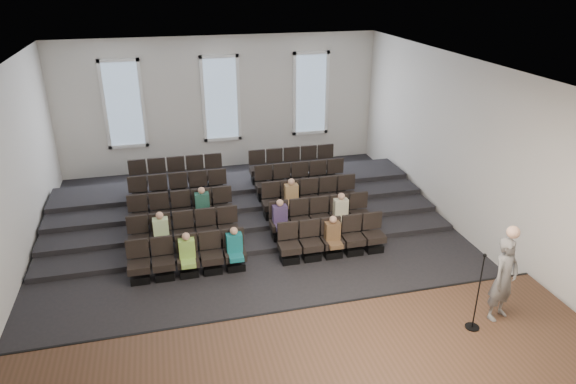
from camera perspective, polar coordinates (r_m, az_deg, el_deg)
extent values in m
plane|color=black|center=(14.21, -3.29, -6.84)|extent=(14.00, 14.00, 0.00)
cube|color=white|center=(12.45, -3.84, 13.45)|extent=(12.00, 14.00, 0.02)
cube|color=silver|center=(19.77, -7.46, 9.70)|extent=(12.00, 0.04, 5.00)
cube|color=silver|center=(7.23, 7.54, -17.17)|extent=(12.00, 0.04, 5.00)
cube|color=silver|center=(15.33, 19.20, 4.45)|extent=(0.04, 14.00, 5.00)
cube|color=#442B1D|center=(10.08, 2.65, -20.01)|extent=(11.80, 3.60, 0.50)
cube|color=black|center=(11.37, 0.02, -14.05)|extent=(11.80, 0.06, 0.52)
cube|color=black|center=(16.20, -4.89, -2.54)|extent=(11.80, 4.80, 0.15)
cube|color=black|center=(16.64, -5.20, -1.54)|extent=(11.80, 3.75, 0.30)
cube|color=black|center=(17.08, -5.50, -0.58)|extent=(11.80, 2.70, 0.45)
cube|color=black|center=(17.52, -5.78, 0.33)|extent=(11.80, 1.65, 0.60)
cube|color=black|center=(13.51, -16.08, -9.12)|extent=(0.47, 0.43, 0.20)
cube|color=black|center=(13.35, -16.23, -8.00)|extent=(0.55, 0.50, 0.19)
cube|color=black|center=(13.33, -16.41, -6.03)|extent=(0.55, 0.08, 0.50)
cube|color=black|center=(13.48, -13.51, -8.89)|extent=(0.47, 0.43, 0.20)
cube|color=black|center=(13.32, -13.64, -7.76)|extent=(0.55, 0.50, 0.19)
cube|color=black|center=(13.30, -13.83, -5.79)|extent=(0.55, 0.08, 0.50)
cube|color=black|center=(13.48, -10.94, -8.63)|extent=(0.47, 0.43, 0.20)
cube|color=black|center=(13.32, -11.05, -7.51)|extent=(0.55, 0.50, 0.19)
cube|color=black|center=(13.30, -11.25, -5.53)|extent=(0.55, 0.08, 0.50)
cube|color=black|center=(13.51, -8.38, -8.36)|extent=(0.47, 0.43, 0.20)
cube|color=black|center=(13.35, -8.46, -7.24)|extent=(0.55, 0.50, 0.19)
cube|color=black|center=(13.33, -8.67, -5.27)|extent=(0.55, 0.08, 0.50)
cube|color=black|center=(13.56, -5.84, -8.08)|extent=(0.47, 0.43, 0.20)
cube|color=black|center=(13.40, -5.90, -6.95)|extent=(0.55, 0.50, 0.19)
cube|color=black|center=(13.38, -6.11, -4.99)|extent=(0.55, 0.08, 0.50)
cube|color=black|center=(13.79, 0.16, -7.35)|extent=(0.47, 0.43, 0.20)
cube|color=black|center=(13.64, 0.17, -6.23)|extent=(0.55, 0.50, 0.19)
cube|color=black|center=(13.62, -0.05, -4.31)|extent=(0.55, 0.08, 0.50)
cube|color=black|center=(13.93, 2.57, -7.03)|extent=(0.47, 0.43, 0.20)
cube|color=black|center=(13.78, 2.60, -5.92)|extent=(0.55, 0.50, 0.19)
cube|color=black|center=(13.76, 2.38, -4.02)|extent=(0.55, 0.08, 0.50)
cube|color=black|center=(14.10, 4.93, -6.70)|extent=(0.47, 0.43, 0.20)
cube|color=black|center=(13.94, 4.97, -5.60)|extent=(0.55, 0.50, 0.19)
cube|color=black|center=(13.92, 4.75, -3.72)|extent=(0.55, 0.08, 0.50)
cube|color=black|center=(14.28, 7.22, -6.38)|extent=(0.47, 0.43, 0.20)
cube|color=black|center=(14.13, 7.29, -5.29)|extent=(0.55, 0.50, 0.19)
cube|color=black|center=(14.11, 7.07, -3.43)|extent=(0.55, 0.08, 0.50)
cube|color=black|center=(14.49, 9.45, -6.05)|extent=(0.47, 0.43, 0.20)
cube|color=black|center=(14.34, 9.53, -4.97)|extent=(0.55, 0.50, 0.19)
cube|color=black|center=(14.33, 9.31, -3.15)|extent=(0.55, 0.08, 0.50)
cube|color=black|center=(14.34, -16.10, -6.39)|extent=(0.47, 0.43, 0.20)
cube|color=black|center=(14.19, -16.24, -5.30)|extent=(0.55, 0.50, 0.19)
cube|color=black|center=(14.19, -16.41, -3.45)|extent=(0.55, 0.08, 0.50)
cube|color=black|center=(14.31, -13.70, -6.16)|extent=(0.47, 0.43, 0.20)
cube|color=black|center=(14.16, -13.82, -5.07)|extent=(0.55, 0.50, 0.19)
cube|color=black|center=(14.16, -14.00, -3.22)|extent=(0.55, 0.08, 0.50)
cube|color=black|center=(14.31, -11.29, -5.93)|extent=(0.47, 0.43, 0.20)
cube|color=black|center=(14.16, -11.39, -4.84)|extent=(0.55, 0.50, 0.19)
cube|color=black|center=(14.16, -11.58, -2.98)|extent=(0.55, 0.08, 0.50)
cube|color=black|center=(14.33, -8.89, -5.68)|extent=(0.47, 0.43, 0.20)
cube|color=black|center=(14.19, -8.97, -4.59)|extent=(0.55, 0.50, 0.19)
cube|color=black|center=(14.19, -9.16, -2.74)|extent=(0.55, 0.08, 0.50)
cube|color=black|center=(14.38, -6.51, -5.42)|extent=(0.47, 0.43, 0.20)
cube|color=black|center=(14.24, -6.57, -4.33)|extent=(0.55, 0.50, 0.19)
cube|color=black|center=(14.24, -6.76, -2.49)|extent=(0.55, 0.08, 0.50)
cube|color=black|center=(14.60, -0.86, -4.78)|extent=(0.47, 0.43, 0.20)
cube|color=black|center=(14.46, -0.86, -3.70)|extent=(0.55, 0.50, 0.19)
cube|color=black|center=(14.46, -1.07, -1.89)|extent=(0.55, 0.08, 0.50)
cube|color=black|center=(14.74, 1.42, -4.51)|extent=(0.47, 0.43, 0.20)
cube|color=black|center=(14.59, 1.43, -3.44)|extent=(0.55, 0.50, 0.19)
cube|color=black|center=(14.59, 1.23, -1.64)|extent=(0.55, 0.08, 0.50)
cube|color=black|center=(14.89, 3.65, -4.23)|extent=(0.47, 0.43, 0.20)
cube|color=black|center=(14.75, 3.68, -3.17)|extent=(0.55, 0.50, 0.19)
cube|color=black|center=(14.75, 3.48, -1.39)|extent=(0.55, 0.08, 0.50)
cube|color=black|center=(15.07, 5.83, -3.96)|extent=(0.47, 0.43, 0.20)
cube|color=black|center=(14.93, 5.88, -2.91)|extent=(0.55, 0.50, 0.19)
cube|color=black|center=(14.93, 5.68, -1.15)|extent=(0.55, 0.08, 0.50)
cube|color=black|center=(15.27, 7.96, -3.69)|extent=(0.47, 0.43, 0.20)
cube|color=black|center=(15.13, 8.02, -2.64)|extent=(0.55, 0.50, 0.19)
cube|color=black|center=(15.13, 7.82, -0.91)|extent=(0.55, 0.08, 0.50)
cube|color=black|center=(15.19, -16.12, -3.96)|extent=(0.47, 0.42, 0.20)
cube|color=black|center=(15.06, -16.25, -2.91)|extent=(0.55, 0.50, 0.19)
cube|color=black|center=(15.08, -16.41, -1.17)|extent=(0.55, 0.08, 0.50)
cube|color=black|center=(15.17, -13.86, -3.74)|extent=(0.47, 0.42, 0.20)
cube|color=black|center=(15.03, -13.97, -2.69)|extent=(0.55, 0.50, 0.19)
cube|color=black|center=(15.05, -14.14, -0.95)|extent=(0.55, 0.08, 0.50)
cube|color=black|center=(15.17, -11.60, -3.52)|extent=(0.47, 0.42, 0.20)
cube|color=black|center=(15.03, -11.69, -2.47)|extent=(0.55, 0.50, 0.19)
cube|color=black|center=(15.05, -11.87, -0.73)|extent=(0.55, 0.08, 0.50)
cube|color=black|center=(15.19, -9.34, -3.29)|extent=(0.47, 0.42, 0.20)
cube|color=black|center=(15.05, -9.42, -2.24)|extent=(0.55, 0.50, 0.19)
cube|color=black|center=(15.07, -9.60, -0.50)|extent=(0.55, 0.08, 0.50)
cube|color=black|center=(15.24, -7.10, -3.06)|extent=(0.47, 0.42, 0.20)
cube|color=black|center=(15.10, -7.16, -2.01)|extent=(0.55, 0.50, 0.19)
cube|color=black|center=(15.12, -7.34, -0.27)|extent=(0.55, 0.08, 0.50)
cube|color=black|center=(15.45, -1.76, -2.49)|extent=(0.47, 0.42, 0.20)
cube|color=black|center=(15.31, -1.78, -1.45)|extent=(0.55, 0.50, 0.19)
cube|color=black|center=(15.33, -1.97, 0.26)|extent=(0.55, 0.08, 0.50)
cube|color=black|center=(15.57, 0.39, -2.25)|extent=(0.47, 0.42, 0.20)
cube|color=black|center=(15.44, 0.40, -1.22)|extent=(0.55, 0.50, 0.19)
cube|color=black|center=(15.46, 0.21, 0.48)|extent=(0.55, 0.08, 0.50)
cube|color=black|center=(15.72, 2.51, -2.02)|extent=(0.47, 0.42, 0.20)
cube|color=black|center=(15.59, 2.53, -0.99)|extent=(0.55, 0.50, 0.19)
cube|color=black|center=(15.60, 2.34, 0.69)|extent=(0.55, 0.08, 0.50)
cube|color=black|center=(15.89, 4.59, -1.78)|extent=(0.47, 0.42, 0.20)
cube|color=black|center=(15.76, 4.63, -0.77)|extent=(0.55, 0.50, 0.19)
cube|color=black|center=(15.77, 4.43, 0.90)|extent=(0.55, 0.08, 0.50)
cube|color=black|center=(16.07, 6.62, -1.55)|extent=(0.47, 0.42, 0.20)
cube|color=black|center=(15.95, 6.67, -0.54)|extent=(0.55, 0.50, 0.19)
cube|color=black|center=(15.96, 6.48, 1.10)|extent=(0.55, 0.08, 0.50)
cube|color=black|center=(16.07, -16.13, -1.79)|extent=(0.47, 0.42, 0.20)
cube|color=black|center=(15.95, -16.26, -0.79)|extent=(0.55, 0.50, 0.19)
cube|color=black|center=(15.98, -16.41, 0.85)|extent=(0.55, 0.08, 0.50)
cube|color=black|center=(16.05, -14.00, -1.59)|extent=(0.47, 0.42, 0.20)
cube|color=black|center=(15.92, -14.11, -0.58)|extent=(0.55, 0.50, 0.19)
cube|color=black|center=(15.96, -14.27, 1.07)|extent=(0.55, 0.08, 0.50)
cube|color=black|center=(16.05, -11.87, -1.38)|extent=(0.47, 0.42, 0.20)
cube|color=black|center=(15.92, -11.96, -0.37)|extent=(0.55, 0.50, 0.19)
cube|color=black|center=(15.96, -12.13, 1.28)|extent=(0.55, 0.08, 0.50)
cube|color=black|center=(16.07, -9.74, -1.16)|extent=(0.47, 0.42, 0.20)
cube|color=black|center=(15.95, -9.82, -0.15)|extent=(0.55, 0.50, 0.19)
cube|color=black|center=(15.98, -9.99, 1.49)|extent=(0.55, 0.08, 0.50)
cube|color=black|center=(16.12, -7.62, -0.95)|extent=(0.47, 0.42, 0.20)
cube|color=black|center=(15.99, -7.68, 0.06)|extent=(0.55, 0.50, 0.19)
cube|color=black|center=(16.03, -7.85, 1.69)|extent=(0.55, 0.08, 0.50)
cube|color=black|center=(16.31, -2.57, -0.44)|extent=(0.47, 0.42, 0.20)
cube|color=black|center=(16.19, -2.59, 0.56)|extent=(0.55, 0.50, 0.19)
cube|color=black|center=(16.22, -2.77, 2.18)|extent=(0.55, 0.08, 0.50)
cube|color=black|center=(16.43, -0.52, -0.23)|extent=(0.47, 0.42, 0.20)
cube|color=black|center=(16.31, -0.53, 0.76)|extent=(0.55, 0.50, 0.19)
cube|color=black|center=(16.34, -0.71, 2.37)|extent=(0.55, 0.08, 0.50)
cube|color=black|center=(16.57, 1.49, -0.03)|extent=(0.47, 0.42, 0.20)
cube|color=black|center=(16.45, 1.51, 0.96)|extent=(0.55, 0.50, 0.19)
cube|color=black|center=(16.48, 1.32, 2.55)|extent=(0.55, 0.08, 0.50)
cube|color=black|center=(16.73, 3.47, 0.18)|extent=(0.47, 0.42, 0.20)
cube|color=black|center=(16.61, 3.50, 1.16)|extent=(0.55, 0.50, 0.19)
cube|color=black|center=(16.64, 3.32, 2.73)|extent=(0.55, 0.08, 0.50)
cube|color=black|center=(16.91, 5.41, 0.37)|extent=(0.47, 0.42, 0.20)
cube|color=black|center=(16.79, 5.45, 1.35)|extent=(0.55, 0.50, 0.19)
cube|color=black|center=(16.82, 5.27, 2.90)|extent=(0.55, 0.08, 0.50)
cube|color=black|center=(16.98, -16.15, 0.14)|extent=(0.47, 0.42, 0.20)
cube|color=black|center=(16.86, -16.27, 1.11)|extent=(0.55, 0.50, 0.19)
cube|color=black|center=(16.91, -16.41, 2.66)|extent=(0.55, 0.08, 0.50)
cube|color=black|center=(16.95, -14.13, 0.34)|extent=(0.47, 0.42, 0.20)
cube|color=black|center=(16.84, -14.24, 1.31)|extent=(0.55, 0.50, 0.19)
cube|color=black|center=(16.89, -14.39, 2.86)|extent=(0.55, 0.08, 0.50)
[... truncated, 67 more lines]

